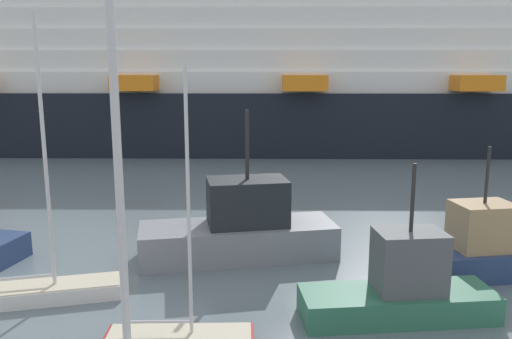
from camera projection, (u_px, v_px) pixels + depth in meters
sailboat_4 at (42, 287)px, 16.98m from camera, size 5.40×2.63×9.30m
sailboat_6 at (180, 336)px, 14.04m from camera, size 4.11×1.25×7.72m
fishing_boat_0 at (401, 288)px, 15.70m from camera, size 6.14×2.57×4.85m
fishing_boat_2 at (241, 229)px, 20.78m from camera, size 8.25×4.15×6.00m
fishing_boat_3 at (476, 250)px, 18.97m from camera, size 6.23×3.12×4.84m
cruise_ship at (152, 82)px, 49.81m from camera, size 101.08×16.30×19.69m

